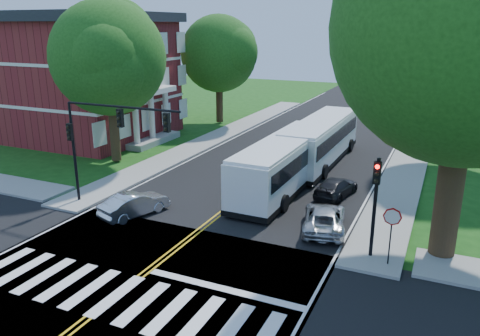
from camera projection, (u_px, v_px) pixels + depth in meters
The scene contains 24 objects.
ground at pixel (124, 289), 18.01m from camera, with size 140.00×140.00×0.00m, color #174812.
road at pixel (281, 166), 33.68m from camera, with size 14.00×96.00×0.01m, color black.
cross_road at pixel (124, 289), 18.00m from camera, with size 60.00×12.00×0.01m, color black.
center_line at pixel (298, 153), 37.16m from camera, with size 0.36×70.00×0.01m, color gold.
edge_line_w at pixel (222, 144), 39.84m from camera, with size 0.12×70.00×0.01m, color silver.
edge_line_e at pixel (386, 163), 34.47m from camera, with size 0.12×70.00×0.01m, color silver.
crosswalk at pixel (116, 296), 17.57m from camera, with size 12.60×3.00×0.01m, color silver.
stop_bar at pixel (224, 289), 18.01m from camera, with size 6.60×0.40×0.01m, color silver.
sidewalk_nw at pixel (221, 135), 43.03m from camera, with size 2.60×40.00×0.15m, color gray.
sidewalk_ne at pixel (412, 154), 36.48m from camera, with size 2.60×40.00×0.15m, color gray.
tree_ne_big at pixel (472, 29), 17.81m from camera, with size 10.80×10.80×14.91m.
tree_west_near at pixel (109, 58), 32.52m from camera, with size 8.00×8.00×11.40m.
tree_west_far at pixel (219, 54), 46.41m from camera, with size 7.60×7.60×10.67m.
tree_east_mid at pixel (472, 54), 32.06m from camera, with size 8.40×8.40×11.93m.
tree_east_far at pixel (478, 56), 45.89m from camera, with size 7.20×7.20×10.34m.
brick_building at pixel (62, 75), 42.49m from camera, with size 20.00×13.00×10.80m.
signal_nw at pixel (105, 131), 24.63m from camera, with size 7.15×0.46×5.66m.
signal_ne at pixel (375, 195), 19.51m from camera, with size 0.30×0.46×4.40m.
stop_sign at pixel (392, 223), 19.06m from camera, with size 0.76×0.08×2.53m.
bus_lead at pixel (285, 162), 28.70m from camera, with size 3.09×12.13×3.13m.
bus_follow at pixel (321, 140), 34.21m from camera, with size 3.15×12.41×3.20m.
hatchback at pixel (135, 204), 24.81m from camera, with size 1.33×3.81×1.26m, color silver.
suv at pixel (324, 218), 23.09m from camera, with size 1.97×4.28×1.19m, color #AFB1B6.
dark_sedan at pixel (336, 187), 27.61m from camera, with size 1.56×3.84×1.11m, color black.
Camera 1 is at (10.60, -12.58, 9.76)m, focal length 35.00 mm.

